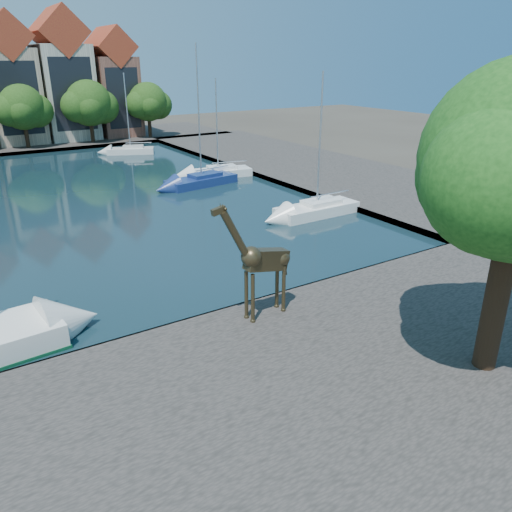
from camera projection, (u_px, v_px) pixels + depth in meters
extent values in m
plane|color=#38332B|center=(190.00, 327.00, 21.66)|extent=(160.00, 160.00, 0.00)
cube|color=black|center=(62.00, 201.00, 40.44)|extent=(38.00, 50.00, 0.08)
cube|color=#453F3C|center=(284.00, 413.00, 16.08)|extent=(50.00, 14.00, 0.50)
cube|color=#453F3C|center=(5.00, 145.00, 65.43)|extent=(60.00, 16.00, 0.50)
cube|color=#453F3C|center=(306.00, 165.00, 52.84)|extent=(14.00, 52.00, 0.50)
cylinder|color=#332114|center=(497.00, 297.00, 17.15)|extent=(0.80, 0.80, 5.50)
sphere|color=#164413|center=(500.00, 181.00, 14.34)|extent=(4.48, 4.48, 4.48)
cube|color=tan|center=(13.00, 96.00, 64.20)|extent=(5.88, 9.00, 11.50)
cube|color=#9B471F|center=(3.00, 36.00, 61.58)|extent=(5.94, 9.18, 5.94)
cube|color=black|center=(19.00, 99.00, 60.69)|extent=(4.80, 0.05, 8.62)
cube|color=beige|center=(65.00, 92.00, 67.35)|extent=(6.37, 9.00, 12.00)
cube|color=#9B471F|center=(57.00, 32.00, 64.60)|extent=(6.43, 9.18, 6.43)
cube|color=black|center=(74.00, 94.00, 63.84)|extent=(5.20, 0.05, 9.00)
cube|color=brown|center=(113.00, 96.00, 70.87)|extent=(5.39, 9.00, 10.50)
cube|color=#9B471F|center=(108.00, 47.00, 68.48)|extent=(5.44, 9.18, 5.44)
cube|color=black|center=(124.00, 98.00, 67.37)|extent=(4.40, 0.05, 7.88)
cylinder|color=#332114|center=(27.00, 134.00, 61.43)|extent=(0.50, 0.50, 3.20)
sphere|color=#1F3E12|center=(22.00, 107.00, 60.24)|extent=(5.40, 5.40, 5.40)
sphere|color=#1F3E12|center=(36.00, 111.00, 61.48)|extent=(4.05, 4.05, 4.05)
sphere|color=#1F3E12|center=(9.00, 110.00, 59.28)|extent=(3.78, 3.78, 3.78)
cylinder|color=#332114|center=(92.00, 130.00, 65.42)|extent=(0.50, 0.50, 3.20)
sphere|color=#1F3E12|center=(89.00, 103.00, 64.19)|extent=(5.80, 5.80, 5.80)
sphere|color=#1F3E12|center=(102.00, 107.00, 65.50)|extent=(4.35, 4.35, 4.35)
sphere|color=#1F3E12|center=(77.00, 106.00, 63.18)|extent=(4.06, 4.06, 4.06)
cylinder|color=#332114|center=(150.00, 125.00, 69.42)|extent=(0.50, 0.50, 3.20)
sphere|color=#1F3E12|center=(148.00, 102.00, 68.25)|extent=(5.20, 5.20, 5.20)
sphere|color=#1F3E12|center=(158.00, 105.00, 69.45)|extent=(3.90, 3.90, 3.90)
sphere|color=#1F3E12|center=(139.00, 104.00, 67.31)|extent=(3.64, 3.64, 3.64)
cylinder|color=#3D321E|center=(253.00, 299.00, 20.71)|extent=(0.17, 0.17, 2.19)
cylinder|color=#3D321E|center=(246.00, 295.00, 21.05)|extent=(0.17, 0.17, 2.19)
cylinder|color=#3D321E|center=(284.00, 288.00, 21.64)|extent=(0.17, 0.17, 2.19)
cylinder|color=#3D321E|center=(277.00, 285.00, 21.98)|extent=(0.17, 0.17, 2.19)
cube|color=#3D321E|center=(266.00, 260.00, 20.83)|extent=(2.16, 0.73, 1.28)
cylinder|color=#3D321E|center=(235.00, 235.00, 19.44)|extent=(1.42, 0.42, 2.26)
cube|color=#3D321E|center=(218.00, 211.00, 18.61)|extent=(0.62, 0.23, 0.35)
cube|color=white|center=(317.00, 208.00, 36.66)|extent=(6.47, 2.33, 1.00)
cube|color=white|center=(317.00, 204.00, 36.54)|extent=(2.84, 1.61, 0.55)
cylinder|color=#B2B2B7|center=(320.00, 141.00, 34.84)|extent=(0.13, 0.13, 9.24)
cube|color=navy|center=(201.00, 180.00, 45.23)|extent=(6.86, 3.27, 0.96)
cube|color=navy|center=(201.00, 177.00, 45.11)|extent=(3.09, 2.03, 0.54)
cylinder|color=#B2B2B7|center=(199.00, 113.00, 43.05)|extent=(0.13, 0.13, 11.21)
cube|color=white|center=(218.00, 172.00, 48.58)|extent=(6.64, 3.41, 0.93)
cube|color=white|center=(218.00, 169.00, 48.46)|extent=(3.02, 2.06, 0.52)
cylinder|color=#B2B2B7|center=(217.00, 125.00, 46.93)|extent=(0.12, 0.12, 8.35)
cube|color=silver|center=(131.00, 150.00, 60.07)|extent=(5.74, 3.90, 0.89)
cube|color=silver|center=(130.00, 148.00, 59.96)|extent=(2.71, 2.16, 0.50)
cylinder|color=#B2B2B7|center=(127.00, 111.00, 58.40)|extent=(0.12, 0.12, 8.52)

